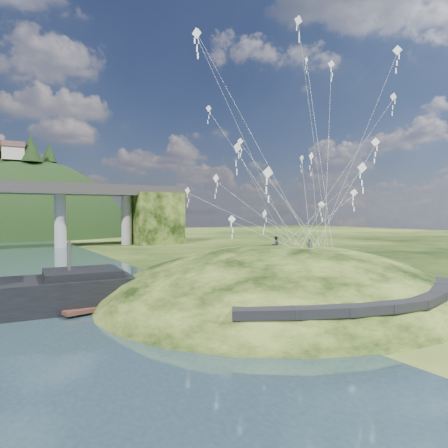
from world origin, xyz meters
TOP-DOWN VIEW (x-y plane):
  - ground at (0.00, 0.00)m, footprint 320.00×320.00m
  - grass_hill at (8.00, 2.00)m, footprint 36.00×32.00m
  - footpath at (7.46, -9.74)m, footprint 22.29×5.84m
  - wooden_dock at (-4.97, 6.50)m, footprint 12.76×4.65m
  - kite_flyers at (8.49, 2.07)m, footprint 2.16×3.90m
  - kite_swarm at (8.46, 1.49)m, footprint 20.46×16.79m

SIDE VIEW (x-z plane):
  - grass_hill at x=8.00m, z-range -8.00..5.00m
  - ground at x=0.00m, z-range 0.00..0.00m
  - wooden_dock at x=-4.97m, z-range -0.05..0.85m
  - footpath at x=7.46m, z-range 1.67..2.50m
  - kite_flyers at x=8.49m, z-range 4.92..6.69m
  - kite_swarm at x=8.46m, z-range 4.37..26.01m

